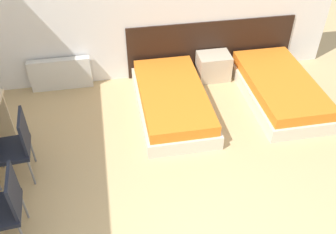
# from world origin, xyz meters

# --- Properties ---
(headboard_panel) EXTENTS (2.72, 0.03, 0.88)m
(headboard_panel) POSITION_xyz_m (1.03, 3.94, 0.44)
(headboard_panel) COLOR black
(headboard_panel) RESTS_ON ground_plane
(bed_near_window) EXTENTS (0.98, 1.87, 0.36)m
(bed_near_window) POSITION_xyz_m (0.21, 2.98, 0.18)
(bed_near_window) COLOR beige
(bed_near_window) RESTS_ON ground_plane
(bed_near_door) EXTENTS (0.98, 1.87, 0.36)m
(bed_near_door) POSITION_xyz_m (1.85, 2.98, 0.18)
(bed_near_door) COLOR beige
(bed_near_door) RESTS_ON ground_plane
(nightstand) EXTENTS (0.51, 0.39, 0.42)m
(nightstand) POSITION_xyz_m (1.03, 3.72, 0.21)
(nightstand) COLOR beige
(nightstand) RESTS_ON ground_plane
(radiator) EXTENTS (0.94, 0.12, 0.51)m
(radiator) POSITION_xyz_m (-1.38, 3.86, 0.26)
(radiator) COLOR silver
(radiator) RESTS_ON ground_plane
(chair_near_laptop) EXTENTS (0.47, 0.47, 0.88)m
(chair_near_laptop) POSITION_xyz_m (-1.78, 2.08, 0.48)
(chair_near_laptop) COLOR black
(chair_near_laptop) RESTS_ON ground_plane
(chair_near_notebook) EXTENTS (0.47, 0.47, 0.88)m
(chair_near_notebook) POSITION_xyz_m (-1.78, 1.22, 0.48)
(chair_near_notebook) COLOR black
(chair_near_notebook) RESTS_ON ground_plane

